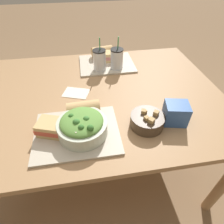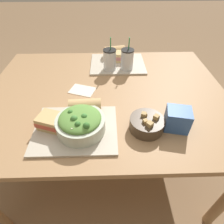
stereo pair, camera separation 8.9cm
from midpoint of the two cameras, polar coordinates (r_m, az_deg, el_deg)
The scene contains 14 objects.
ground_plane at distance 1.66m, azimuth -4.05°, elevation -14.79°, with size 12.00×12.00×0.00m, color #846647.
dining_table at distance 1.18m, azimuth -5.54°, elevation 2.71°, with size 1.44×1.09×0.72m.
tray_near at distance 0.90m, azimuth -13.42°, elevation -6.27°, with size 0.39×0.31×0.01m.
tray_far at distance 1.42m, azimuth -3.50°, elevation 14.41°, with size 0.39×0.31×0.01m.
salad_bowl at distance 0.85m, azimuth -12.07°, elevation -4.15°, with size 0.23×0.23×0.11m.
soup_bowl at distance 0.90m, azimuth 7.89°, elevation -2.64°, with size 0.16×0.16×0.08m.
sandwich_near at distance 0.90m, azimuth -20.32°, elevation -4.56°, with size 0.16×0.14×0.06m.
baguette_near at distance 0.95m, azimuth -11.22°, elevation 0.82°, with size 0.16×0.09×0.08m.
sandwich_far at distance 1.44m, azimuth -3.40°, elevation 16.52°, with size 0.14×0.10×0.06m.
baguette_far at distance 1.50m, azimuth -4.72°, elevation 17.83°, with size 0.17×0.11×0.08m.
drink_cup_dark at distance 1.31m, azimuth -5.84°, elevation 15.26°, with size 0.09×0.09×0.22m.
drink_cup_red at distance 1.32m, azimuth -0.53°, elevation 15.68°, with size 0.09×0.09×0.22m.
chip_bag at distance 0.94m, azimuth 16.31°, elevation -0.47°, with size 0.13×0.12×0.11m.
napkin_folded at distance 1.15m, azimuth -13.09°, elevation 5.60°, with size 0.17×0.15×0.00m.
Camera 1 is at (-0.08, -0.91, 1.39)m, focal length 30.00 mm.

